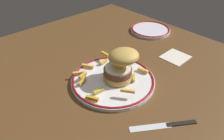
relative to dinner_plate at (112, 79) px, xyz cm
name	(u,v)px	position (x,y,z in cm)	size (l,w,h in cm)	color
ground_plane	(111,88)	(0.45, -0.91, -2.84)	(117.27, 108.73, 4.00)	#56371B
dinner_plate	(112,79)	(0.00, 0.00, 0.00)	(27.36, 27.36, 1.60)	silver
burger	(121,64)	(1.91, 1.97, 6.04)	(11.44, 11.73, 10.85)	gold
fries_pile	(104,73)	(-2.83, -0.83, 1.50)	(23.88, 23.33, 2.69)	gold
side_plate	(150,30)	(-15.90, 39.78, 0.00)	(18.74, 18.74, 1.60)	silver
knife	(169,125)	(23.50, -1.54, -0.58)	(11.40, 15.70, 0.70)	black
napkin	(176,57)	(5.78, 28.47, -0.64)	(9.07, 9.67, 0.40)	silver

